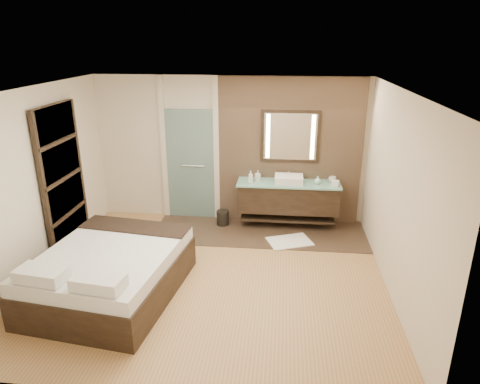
# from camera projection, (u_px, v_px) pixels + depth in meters

# --- Properties ---
(floor) EXTENTS (5.00, 5.00, 0.00)m
(floor) POSITION_uv_depth(u_px,v_px,m) (212.00, 277.00, 6.30)
(floor) COLOR #A76E46
(floor) RESTS_ON ground
(tile_strip) EXTENTS (3.80, 1.30, 0.01)m
(tile_strip) POSITION_uv_depth(u_px,v_px,m) (259.00, 232.00, 7.74)
(tile_strip) COLOR #3D2E21
(tile_strip) RESTS_ON floor
(stone_wall) EXTENTS (2.60, 0.08, 2.70)m
(stone_wall) POSITION_uv_depth(u_px,v_px,m) (290.00, 152.00, 7.80)
(stone_wall) COLOR #A17A5C
(stone_wall) RESTS_ON floor
(vanity) EXTENTS (1.85, 0.55, 0.88)m
(vanity) POSITION_uv_depth(u_px,v_px,m) (288.00, 197.00, 7.79)
(vanity) COLOR black
(vanity) RESTS_ON stone_wall
(mirror_unit) EXTENTS (1.06, 0.04, 0.96)m
(mirror_unit) POSITION_uv_depth(u_px,v_px,m) (290.00, 137.00, 7.65)
(mirror_unit) COLOR black
(mirror_unit) RESTS_ON stone_wall
(frosted_door) EXTENTS (1.10, 0.12, 2.70)m
(frosted_door) POSITION_uv_depth(u_px,v_px,m) (190.00, 160.00, 8.05)
(frosted_door) COLOR #9CC6BF
(frosted_door) RESTS_ON floor
(shoji_partition) EXTENTS (0.06, 1.20, 2.40)m
(shoji_partition) POSITION_uv_depth(u_px,v_px,m) (64.00, 181.00, 6.68)
(shoji_partition) COLOR black
(shoji_partition) RESTS_ON floor
(bed) EXTENTS (1.95, 2.31, 0.81)m
(bed) POSITION_uv_depth(u_px,v_px,m) (110.00, 272.00, 5.77)
(bed) COLOR black
(bed) RESTS_ON floor
(bath_mat) EXTENTS (0.85, 0.73, 0.02)m
(bath_mat) POSITION_uv_depth(u_px,v_px,m) (289.00, 241.00, 7.35)
(bath_mat) COLOR white
(bath_mat) RESTS_ON floor
(waste_bin) EXTENTS (0.25, 0.25, 0.29)m
(waste_bin) POSITION_uv_depth(u_px,v_px,m) (223.00, 218.00, 7.99)
(waste_bin) COLOR black
(waste_bin) RESTS_ON floor
(tissue_box) EXTENTS (0.14, 0.14, 0.10)m
(tissue_box) POSITION_uv_depth(u_px,v_px,m) (335.00, 184.00, 7.48)
(tissue_box) COLOR white
(tissue_box) RESTS_ON vanity
(soap_bottle_a) EXTENTS (0.11, 0.11, 0.22)m
(soap_bottle_a) POSITION_uv_depth(u_px,v_px,m) (251.00, 177.00, 7.63)
(soap_bottle_a) COLOR white
(soap_bottle_a) RESTS_ON vanity
(soap_bottle_b) EXTENTS (0.11, 0.11, 0.19)m
(soap_bottle_b) POSITION_uv_depth(u_px,v_px,m) (258.00, 175.00, 7.77)
(soap_bottle_b) COLOR #B2B2B2
(soap_bottle_b) RESTS_ON vanity
(soap_bottle_c) EXTENTS (0.13, 0.13, 0.14)m
(soap_bottle_c) POSITION_uv_depth(u_px,v_px,m) (318.00, 180.00, 7.60)
(soap_bottle_c) COLOR #BCECE6
(soap_bottle_c) RESTS_ON vanity
(cup) EXTENTS (0.15, 0.15, 0.10)m
(cup) POSITION_uv_depth(u_px,v_px,m) (332.00, 179.00, 7.69)
(cup) COLOR silver
(cup) RESTS_ON vanity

